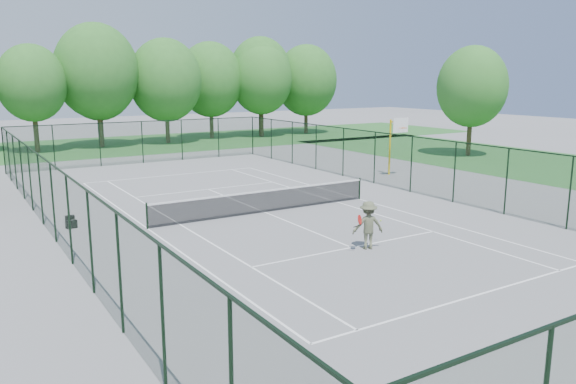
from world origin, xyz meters
The scene contains 12 objects.
ground centered at (0.00, 0.00, 0.00)m, with size 140.00×140.00×0.00m, color gray.
grass_far centered at (0.00, 30.00, 0.01)m, with size 80.00×16.00×0.01m, color #2E6D2D.
grass_side centered at (24.00, 4.00, 0.01)m, with size 14.00×40.00×0.01m, color #2E6D2D.
court_lines centered at (0.00, 0.00, 0.00)m, with size 11.05×23.85×0.01m.
tennis_net centered at (0.00, 0.00, 0.58)m, with size 11.08×0.08×1.10m.
fence_enclosure centered at (0.00, 0.00, 1.56)m, with size 18.05×36.05×3.02m.
tree_line_far centered at (0.00, 30.00, 5.99)m, with size 39.40×6.40×9.70m.
basketball_goal centered at (11.80, 4.35, 2.57)m, with size 1.20×1.43×3.65m.
tree_side centered at (23.21, 8.34, 5.39)m, with size 5.40×5.40×8.54m.
sports_bag_a centered at (-8.11, 1.77, 0.17)m, with size 0.42×0.25×0.33m, color black.
sports_bag_b centered at (-7.96, 2.86, 0.14)m, with size 0.36×0.22×0.28m, color black.
tennis_player centered at (0.41, -6.79, 0.87)m, with size 1.85×1.01×1.74m.
Camera 1 is at (-12.23, -21.82, 6.03)m, focal length 35.00 mm.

